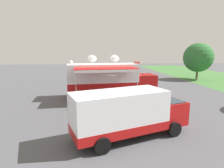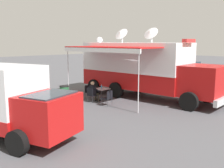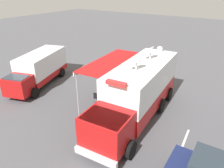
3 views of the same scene
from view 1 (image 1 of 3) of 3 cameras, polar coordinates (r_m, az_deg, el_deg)
name	(u,v)px [view 1 (image 1 of 3)]	position (r m, az deg, el deg)	size (l,w,h in m)	color
ground_plane	(103,97)	(19.81, -2.86, -3.92)	(100.00, 100.00, 0.00)	#515156
lot_stripe	(123,89)	(23.63, 3.29, -1.59)	(0.12, 4.80, 0.01)	silver
command_truck	(110,79)	(19.51, -0.72, 1.70)	(5.37, 9.63, 4.53)	#B71414
folding_table	(99,96)	(17.19, -4.04, -3.82)	(0.85, 0.85, 0.73)	silver
water_bottle	(98,94)	(17.22, -4.31, -3.25)	(0.07, 0.07, 0.22)	#4C99D8
folding_chair_at_table	(99,100)	(16.46, -3.91, -5.04)	(0.51, 0.51, 0.87)	black
folding_chair_beside_table	(90,99)	(16.96, -6.87, -4.63)	(0.51, 0.51, 0.87)	black
folding_chair_spare_by_truck	(114,100)	(16.65, 0.62, -4.83)	(0.55, 0.55, 0.87)	black
seated_responder	(99,98)	(16.61, -3.99, -4.40)	(0.68, 0.58, 1.25)	black
trash_bin	(81,104)	(15.71, -9.67, -6.13)	(0.57, 0.57, 0.91)	#235B33
support_truck	(128,114)	(10.45, 4.95, -9.13)	(4.03, 7.10, 2.70)	white
car_behind_truck	(92,77)	(28.04, -6.06, 2.06)	(4.22, 2.07, 1.76)	#2D2D33
car_far_corner	(131,80)	(25.66, 5.89, 1.31)	(4.21, 2.04, 1.76)	navy
tree_far_left	(198,57)	(34.53, 25.12, 7.44)	(4.87, 4.87, 6.16)	brown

